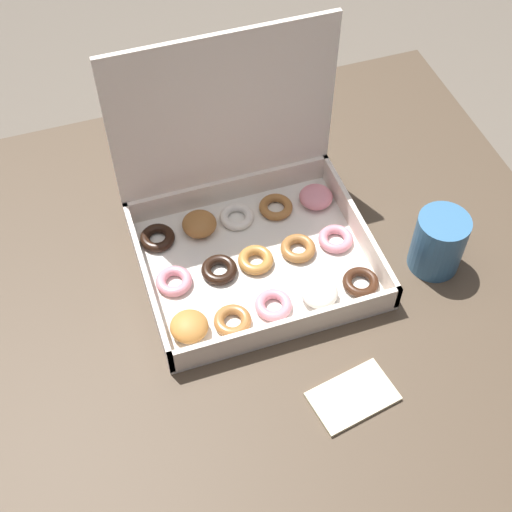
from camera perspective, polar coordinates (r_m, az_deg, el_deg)
name	(u,v)px	position (r m, az deg, el deg)	size (l,w,h in m)	color
ground_plane	(237,476)	(1.75, -1.49, -17.17)	(8.00, 8.00, 0.00)	#6B6054
dining_table	(229,330)	(1.17, -2.14, -5.95)	(1.11, 0.94, 0.74)	#4C3D2D
donut_box	(247,220)	(1.10, -0.74, 2.93)	(0.35, 0.30, 0.33)	silver
coffee_mug	(439,242)	(1.12, 14.41, 1.11)	(0.08, 0.08, 0.10)	teal
paper_napkin	(353,397)	(1.01, 7.75, -11.08)	(0.13, 0.09, 0.01)	beige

